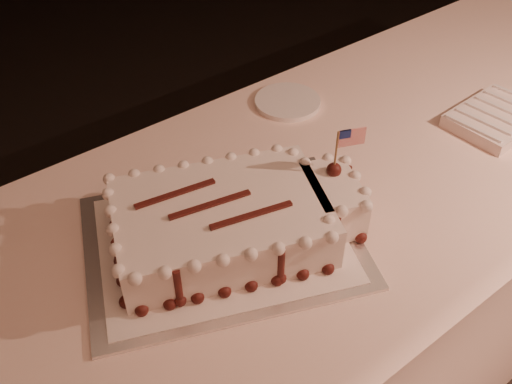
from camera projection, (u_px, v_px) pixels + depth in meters
banquet_table at (300, 299)px, 1.44m from camera, size 2.40×0.80×0.75m
cake_board at (222, 241)px, 1.07m from camera, size 0.61×0.54×0.01m
doily at (222, 239)px, 1.07m from camera, size 0.55×0.49×0.00m
sheet_cake at (235, 219)px, 1.04m from camera, size 0.50×0.39×0.19m
napkin_stack at (496, 118)px, 1.35m from camera, size 0.23×0.17×0.04m
side_plate at (288, 102)px, 1.42m from camera, size 0.16×0.16×0.01m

